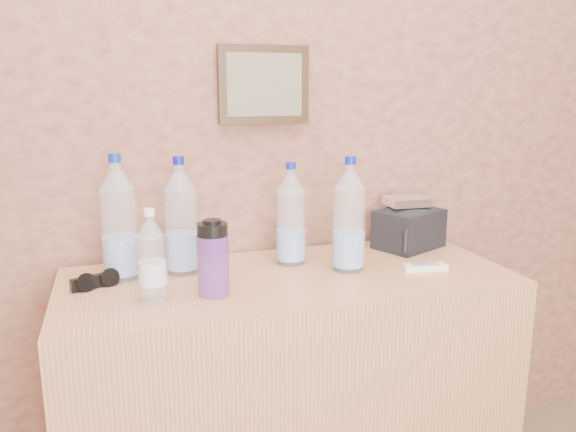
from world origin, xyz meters
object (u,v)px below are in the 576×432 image
(pet_large_c, at_px, (291,219))
(ac_remote, at_px, (425,267))
(pet_large_d, at_px, (349,221))
(pet_small, at_px, (152,261))
(pet_large_a, at_px, (119,225))
(pet_large_b, at_px, (181,222))
(nalgene_bottle, at_px, (213,258))
(toiletry_bag, at_px, (409,226))
(foil_packet, at_px, (406,201))
(sunglasses, at_px, (97,281))
(dresser, at_px, (289,400))

(pet_large_c, height_order, ac_remote, pet_large_c)
(pet_large_d, xyz_separation_m, pet_small, (-0.59, -0.09, -0.05))
(pet_large_d, xyz_separation_m, ac_remote, (0.23, -0.08, -0.15))
(pet_large_a, distance_m, pet_large_b, 0.18)
(pet_large_b, distance_m, nalgene_bottle, 0.23)
(toiletry_bag, distance_m, foil_packet, 0.09)
(pet_large_c, bearing_deg, pet_small, -155.47)
(toiletry_bag, bearing_deg, sunglasses, 161.43)
(ac_remote, bearing_deg, toiletry_bag, 81.77)
(sunglasses, bearing_deg, pet_small, -67.48)
(nalgene_bottle, bearing_deg, sunglasses, 153.14)
(pet_large_a, relative_size, pet_large_d, 1.05)
(nalgene_bottle, bearing_deg, foil_packet, 20.17)
(sunglasses, distance_m, ac_remote, 0.98)
(dresser, xyz_separation_m, pet_large_a, (-0.48, 0.12, 0.58))
(pet_large_a, distance_m, nalgene_bottle, 0.33)
(pet_small, xyz_separation_m, nalgene_bottle, (0.16, -0.01, -0.01))
(pet_large_b, distance_m, sunglasses, 0.29)
(sunglasses, bearing_deg, pet_large_b, -7.70)
(pet_large_a, distance_m, pet_large_d, 0.68)
(pet_large_a, bearing_deg, pet_large_c, -0.88)
(pet_large_b, distance_m, pet_small, 0.24)
(dresser, bearing_deg, pet_small, -167.09)
(pet_large_b, distance_m, pet_large_d, 0.51)
(pet_large_b, height_order, pet_small, pet_large_b)
(pet_large_c, height_order, nalgene_bottle, pet_large_c)
(pet_small, distance_m, sunglasses, 0.23)
(pet_small, bearing_deg, foil_packet, 16.40)
(pet_small, xyz_separation_m, foil_packet, (0.89, 0.26, 0.06))
(pet_large_d, relative_size, sunglasses, 2.44)
(pet_large_b, relative_size, foil_packet, 2.64)
(pet_large_c, distance_m, sunglasses, 0.61)
(foil_packet, bearing_deg, ac_remote, -104.45)
(nalgene_bottle, bearing_deg, ac_remote, 1.43)
(pet_small, bearing_deg, pet_large_c, 24.53)
(pet_large_d, bearing_deg, dresser, 177.99)
(pet_small, bearing_deg, pet_large_a, 109.59)
(pet_large_c, bearing_deg, ac_remote, -27.18)
(pet_large_d, height_order, pet_small, pet_large_d)
(pet_large_a, height_order, pet_large_c, pet_large_a)
(dresser, height_order, pet_small, pet_small)
(pet_large_a, xyz_separation_m, foil_packet, (0.96, 0.05, 0.00))
(foil_packet, bearing_deg, nalgene_bottle, -159.83)
(pet_large_c, height_order, foil_packet, pet_large_c)
(toiletry_bag, bearing_deg, pet_large_a, 158.24)
(dresser, distance_m, pet_large_a, 0.76)
(pet_large_b, distance_m, toiletry_bag, 0.80)
(dresser, xyz_separation_m, pet_large_c, (0.04, 0.11, 0.56))
(foil_packet, bearing_deg, pet_small, -163.60)
(pet_large_a, xyz_separation_m, pet_large_c, (0.52, -0.01, -0.02))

